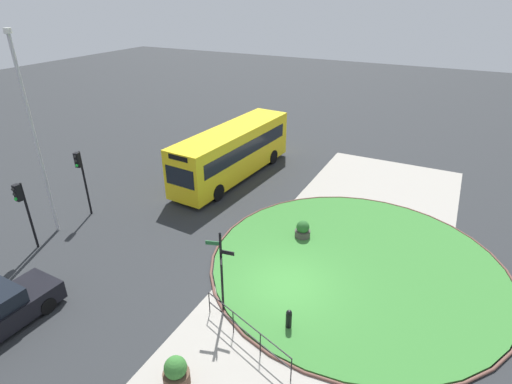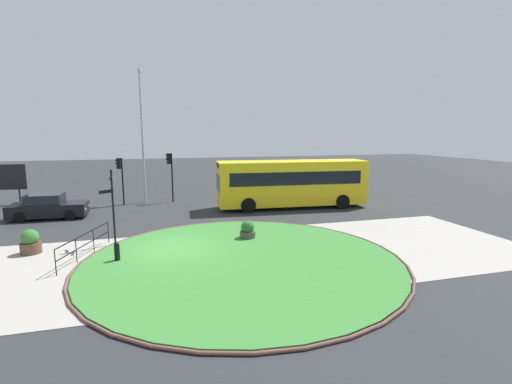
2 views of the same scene
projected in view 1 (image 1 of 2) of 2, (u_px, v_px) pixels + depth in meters
The scene contains 13 objects.
ground at pixel (287, 286), 16.85m from camera, with size 120.00×120.00×0.00m, color #282B2D.
sidewalk_paving at pixel (325, 299), 16.17m from camera, with size 32.00×8.64×0.02m, color #9E998E.
grass_island at pixel (356, 264), 18.17m from camera, with size 12.81×12.81×0.10m, color #387A33.
grass_kerb_ring at pixel (356, 264), 18.17m from camera, with size 13.12×13.12×0.11m, color brown.
signpost_directional at pixel (221, 269), 14.63m from camera, with size 0.62×1.03×3.56m.
bollard_foreground at pixel (289, 319), 14.56m from camera, with size 0.22×0.22×0.86m.
railing_grass_edge at pixel (246, 330), 13.80m from camera, with size 1.43×3.95×1.02m.
bus_yellow at pixel (233, 152), 26.04m from camera, with size 10.43×3.17×3.26m.
traffic_light_near at pixel (22, 202), 18.22m from camera, with size 0.49×0.27×3.39m.
traffic_light_far at pixel (81, 170), 21.02m from camera, with size 0.48×0.32×3.66m.
lamppost_tall at pixel (34, 134), 18.53m from camera, with size 0.32×0.32×9.68m.
planter_near_signpost at pixel (303, 230), 19.96m from camera, with size 0.76×0.76×0.95m.
planter_kerbside at pixel (176, 373), 12.47m from camera, with size 0.84×0.84×1.08m.
Camera 1 is at (-12.45, -4.90, 11.05)m, focal length 28.40 mm.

